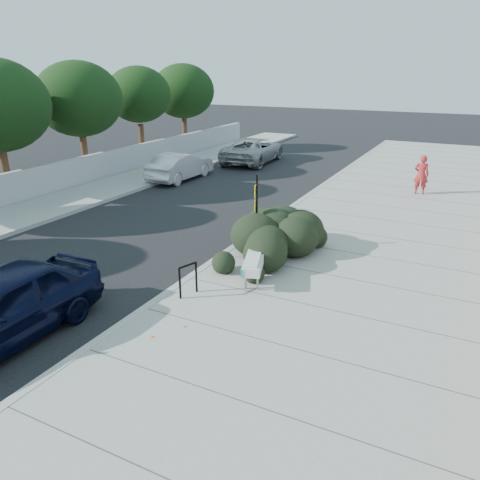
{
  "coord_description": "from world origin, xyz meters",
  "views": [
    {
      "loc": [
        6.79,
        -10.12,
        5.76
      ],
      "look_at": [
        0.96,
        1.37,
        1.0
      ],
      "focal_mm": 35.0,
      "sensor_mm": 36.0,
      "label": 1
    }
  ],
  "objects_px": {
    "suv_silver": "(253,150)",
    "pedestrian": "(421,175)",
    "sign_post": "(256,208)",
    "wagon_silver": "(180,166)",
    "bench": "(256,257)",
    "bike_rack": "(188,277)"
  },
  "relations": [
    {
      "from": "bike_rack",
      "to": "suv_silver",
      "type": "bearing_deg",
      "value": 128.58
    },
    {
      "from": "bike_rack",
      "to": "wagon_silver",
      "type": "bearing_deg",
      "value": 142.71
    },
    {
      "from": "pedestrian",
      "to": "bike_rack",
      "type": "bearing_deg",
      "value": 68.0
    },
    {
      "from": "suv_silver",
      "to": "bench",
      "type": "bearing_deg",
      "value": 112.38
    },
    {
      "from": "wagon_silver",
      "to": "suv_silver",
      "type": "distance_m",
      "value": 6.39
    },
    {
      "from": "bike_rack",
      "to": "suv_silver",
      "type": "xyz_separation_m",
      "value": [
        -6.69,
        18.03,
        0.11
      ]
    },
    {
      "from": "bench",
      "to": "sign_post",
      "type": "height_order",
      "value": "sign_post"
    },
    {
      "from": "sign_post",
      "to": "pedestrian",
      "type": "distance_m",
      "value": 10.76
    },
    {
      "from": "bike_rack",
      "to": "pedestrian",
      "type": "relative_size",
      "value": 0.48
    },
    {
      "from": "bench",
      "to": "sign_post",
      "type": "xyz_separation_m",
      "value": [
        -0.86,
        1.86,
        0.84
      ]
    },
    {
      "from": "bench",
      "to": "bike_rack",
      "type": "distance_m",
      "value": 2.17
    },
    {
      "from": "wagon_silver",
      "to": "bench",
      "type": "bearing_deg",
      "value": 133.68
    },
    {
      "from": "bike_rack",
      "to": "wagon_silver",
      "type": "xyz_separation_m",
      "value": [
        -8.1,
        11.79,
        0.06
      ]
    },
    {
      "from": "suv_silver",
      "to": "pedestrian",
      "type": "xyz_separation_m",
      "value": [
        10.7,
        -4.22,
        0.28
      ]
    },
    {
      "from": "bike_rack",
      "to": "wagon_silver",
      "type": "height_order",
      "value": "wagon_silver"
    },
    {
      "from": "sign_post",
      "to": "bike_rack",
      "type": "bearing_deg",
      "value": -107.27
    },
    {
      "from": "wagon_silver",
      "to": "sign_post",
      "type": "bearing_deg",
      "value": 136.82
    },
    {
      "from": "bike_rack",
      "to": "sign_post",
      "type": "relative_size",
      "value": 0.35
    },
    {
      "from": "pedestrian",
      "to": "sign_post",
      "type": "bearing_deg",
      "value": 63.34
    },
    {
      "from": "sign_post",
      "to": "suv_silver",
      "type": "height_order",
      "value": "sign_post"
    },
    {
      "from": "bike_rack",
      "to": "sign_post",
      "type": "xyz_separation_m",
      "value": [
        0.18,
        3.76,
        0.89
      ]
    },
    {
      "from": "wagon_silver",
      "to": "pedestrian",
      "type": "relative_size",
      "value": 2.44
    }
  ]
}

